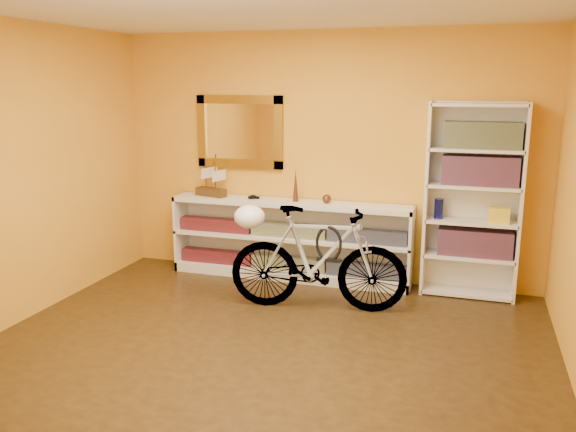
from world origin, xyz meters
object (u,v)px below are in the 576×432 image
(helmet, at_px, (249,217))
(console_unit, at_px, (290,240))
(bicycle, at_px, (318,259))
(bookcase, at_px, (472,202))

(helmet, bearing_deg, console_unit, 82.89)
(console_unit, height_order, bicycle, bicycle)
(console_unit, xyz_separation_m, bookcase, (1.84, 0.03, 0.52))
(bookcase, bearing_deg, helmet, -154.98)
(console_unit, xyz_separation_m, bicycle, (0.52, -0.79, 0.07))
(bicycle, xyz_separation_m, helmet, (-0.63, -0.09, 0.37))
(console_unit, distance_m, helmet, 1.00)
(console_unit, bearing_deg, helmet, -97.11)
(bookcase, xyz_separation_m, bicycle, (-1.32, -0.82, -0.46))
(bicycle, bearing_deg, bookcase, -66.82)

